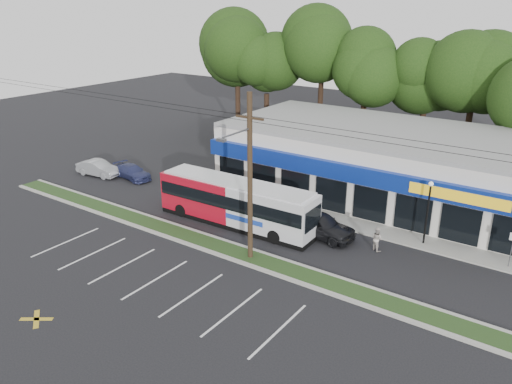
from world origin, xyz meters
The scene contains 15 objects.
ground centered at (0.00, 0.00, 0.00)m, with size 120.00×120.00×0.00m, color black.
grass_strip centered at (0.00, 1.00, 0.06)m, with size 40.00×1.60×0.12m, color #233515.
curb_south centered at (0.00, 0.15, 0.07)m, with size 40.00×0.25×0.14m, color #9E9E93.
curb_north centered at (0.00, 1.85, 0.07)m, with size 40.00×0.25×0.14m, color #9E9E93.
sidewalk centered at (5.00, 9.00, 0.05)m, with size 32.00×2.20×0.10m, color #9E9E93.
strip_mall centered at (5.50, 15.91, 2.65)m, with size 25.00×12.55×5.30m.
utility_pole centered at (2.83, 0.93, 5.41)m, with size 50.00×2.77×10.00m.
lamp_post centered at (11.00, 8.80, 2.67)m, with size 0.30×0.30×4.25m.
tree_line centered at (4.00, 26.00, 8.42)m, with size 46.76×6.76×11.83m.
metrobus centered at (-0.64, 4.50, 1.67)m, with size 11.80×2.78×3.16m.
car_dark centered at (4.91, 6.06, 0.85)m, with size 2.00×4.96×1.69m, color black.
car_silver centered at (-16.94, 5.80, 0.68)m, with size 1.45×4.15×1.37m, color #999BA0.
car_blue centered at (-13.89, 7.00, 0.59)m, with size 1.66×4.07×1.18m, color navy.
pedestrian_a centered at (4.07, 6.00, 0.93)m, with size 0.68×0.45×1.86m, color silver.
pedestrian_b centered at (8.83, 6.34, 0.77)m, with size 0.75×0.58×1.54m, color #B9AFA6.
Camera 1 is at (18.49, -20.72, 14.49)m, focal length 35.00 mm.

